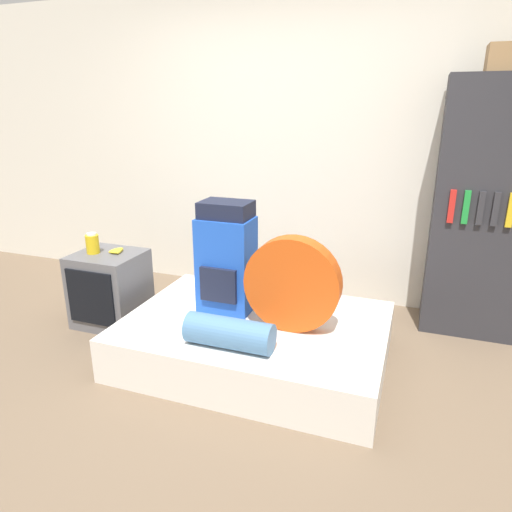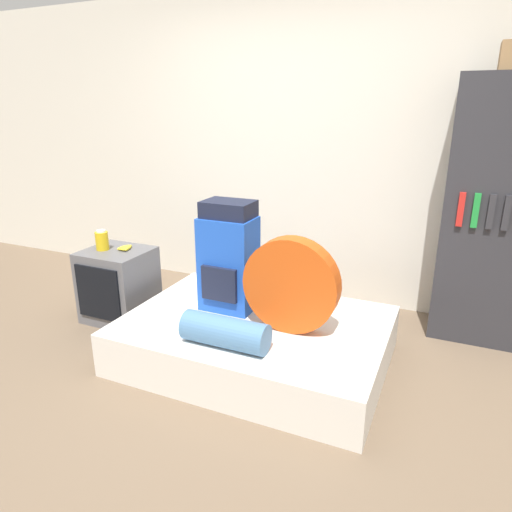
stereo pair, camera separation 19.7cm
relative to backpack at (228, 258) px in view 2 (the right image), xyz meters
name	(u,v)px [view 2 (the right image)]	position (x,y,z in m)	size (l,w,h in m)	color
ground_plane	(200,389)	(0.08, -0.57, -0.67)	(16.00, 16.00, 0.00)	brown
wall_back	(298,150)	(0.08, 1.17, 0.63)	(8.00, 0.05, 2.60)	silver
bed	(256,339)	(0.25, -0.11, -0.52)	(1.71, 1.23, 0.30)	silver
backpack	(228,258)	(0.00, 0.00, 0.00)	(0.37, 0.29, 0.76)	blue
tent_bag	(291,285)	(0.51, -0.14, -0.07)	(0.61, 0.13, 0.61)	#D14C14
sleeping_roll	(225,332)	(0.23, -0.50, -0.28)	(0.53, 0.19, 0.19)	teal
television	(119,285)	(-1.02, 0.04, -0.38)	(0.50, 0.47, 0.58)	#5B5B60
canister	(102,240)	(-1.12, 0.02, -0.01)	(0.10, 0.10, 0.16)	gold
banana_bunch	(126,248)	(-0.96, 0.10, -0.07)	(0.11, 0.14, 0.03)	yellow
bookshelf	(496,215)	(1.64, 0.90, 0.27)	(0.69, 0.42, 1.87)	#2D2D33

